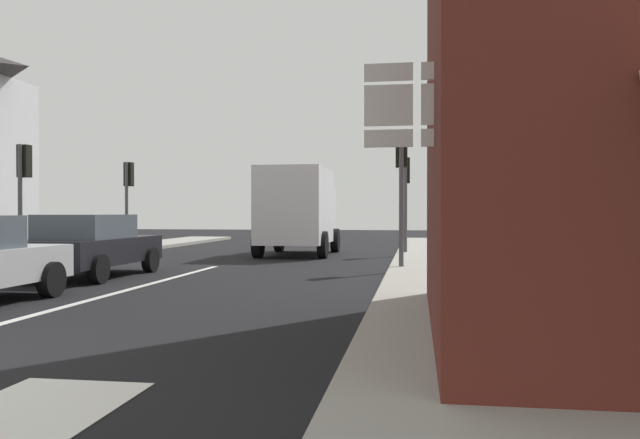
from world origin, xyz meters
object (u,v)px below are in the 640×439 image
Objects in this scene: delivery_truck at (298,209)px; traffic_light_far_right at (406,183)px; sedan_far at (90,245)px; traffic_light_far_left at (128,186)px; traffic_light_near_left at (23,177)px; route_sign_post at (446,164)px; traffic_light_near_right at (402,168)px.

traffic_light_far_right is at bearing 4.55° from delivery_truck.
traffic_light_far_left is (-3.21, 8.80, 1.77)m from sedan_far.
traffic_light_near_left is at bearing 144.50° from sedan_far.
traffic_light_far_left is 10.37m from traffic_light_far_right.
delivery_truck is 16.43m from route_sign_post.
traffic_light_far_right reaches higher than traffic_light_far_left.
delivery_truck is 1.40× the size of traffic_light_near_right.
delivery_truck is 1.45× the size of traffic_light_far_right.
traffic_light_far_right is (3.79, 0.30, 0.91)m from delivery_truck.
delivery_truck is at bearing -175.45° from traffic_light_far_right.
sedan_far is 0.84× the size of delivery_truck.
traffic_light_near_left is (-3.21, 2.29, 1.75)m from sedan_far.
traffic_light_far_left is at bearing 176.65° from delivery_truck.
traffic_light_near_left is at bearing -177.92° from traffic_light_near_right.
traffic_light_far_right is (-0.68, 16.11, 0.55)m from route_sign_post.
route_sign_post is 16.13m from traffic_light_far_right.
traffic_light_far_right is (7.16, 8.71, 1.80)m from sedan_far.
traffic_light_far_left is (-6.59, 0.39, 0.88)m from delivery_truck.
sedan_far is 1.17× the size of traffic_light_near_right.
sedan_far is 11.42m from traffic_light_far_right.
traffic_light_far_left reaches higher than sedan_far.
traffic_light_far_right reaches higher than delivery_truck.
route_sign_post is at bearing -41.22° from traffic_light_near_left.
traffic_light_near_left is 0.95× the size of traffic_light_near_right.
traffic_light_near_left is at bearing -90.00° from traffic_light_far_left.
sedan_far is 9.11m from delivery_truck.
route_sign_post is at bearing -87.58° from traffic_light_far_right.
sedan_far is 1.22× the size of traffic_light_far_right.
delivery_truck is (3.38, 8.41, 0.89)m from sedan_far.
traffic_light_near_right is (7.16, 2.67, 1.89)m from sedan_far.
traffic_light_near_left is 0.98× the size of traffic_light_far_right.
traffic_light_near_left is at bearing -137.08° from delivery_truck.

